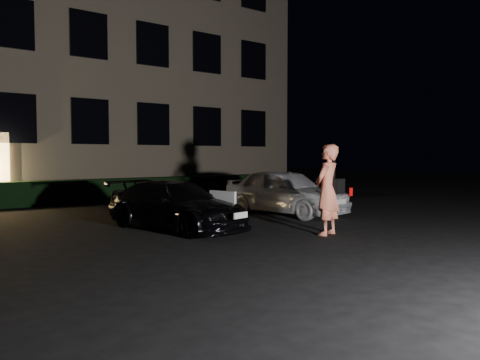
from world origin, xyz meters
TOP-DOWN VIEW (x-y plane):
  - ground at (0.00, 0.00)m, footprint 80.00×80.00m
  - building at (-0.00, 14.99)m, footprint 20.00×8.11m
  - hedge at (0.00, 10.50)m, footprint 15.00×0.70m
  - sedan at (-0.69, 3.15)m, footprint 2.37×4.13m
  - hatch at (3.23, 3.68)m, footprint 2.09×4.11m
  - man at (1.55, 0.46)m, footprint 0.91×0.67m

SIDE VIEW (x-z plane):
  - ground at x=0.00m, z-range 0.00..0.00m
  - hedge at x=0.00m, z-range 0.00..0.85m
  - sedan at x=-0.69m, z-range 0.00..1.13m
  - hatch at x=3.23m, z-range 0.00..1.34m
  - man at x=1.55m, z-range 0.00..1.97m
  - building at x=0.00m, z-range 0.00..12.00m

